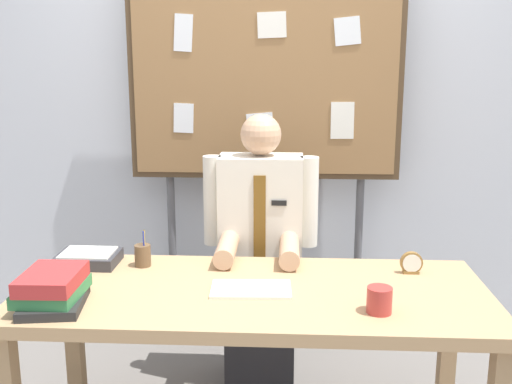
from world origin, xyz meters
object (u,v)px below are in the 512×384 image
Objects in this scene: desk_clock at (411,264)px; coffee_mug at (379,300)px; paper_tray at (88,258)px; pen_holder at (143,255)px; desk at (254,309)px; book_stack at (52,289)px; bulletin_board at (265,78)px; person at (261,264)px; open_notebook at (251,289)px.

coffee_mug is at bearing -115.27° from desk_clock.
pen_holder is at bearing -1.54° from paper_tray.
desk is 0.76m from book_stack.
bulletin_board reaches higher than paper_tray.
desk_clock is (0.65, -0.81, -0.74)m from bulletin_board.
coffee_mug is 1.05m from pen_holder.
person is 5.28× the size of paper_tray.
desk is 19.44× the size of coffee_mug.
desk is at bearing 66.94° from open_notebook.
desk is at bearing -25.69° from pen_holder.
desk_clock is at bearing -29.80° from person.
desk is 0.57m from pen_holder.
open_notebook is at bearing -90.81° from person.
bulletin_board is 6.82× the size of open_notebook.
person is at bearing 34.85° from pen_holder.
open_notebook is 3.32× the size of desk_clock.
coffee_mug is at bearing 0.49° from book_stack.
pen_holder is at bearing 152.05° from open_notebook.
book_stack is 1.87× the size of pen_holder.
paper_tray is (-0.24, 0.01, -0.02)m from pen_holder.
desk is 0.58m from person.
coffee_mug is at bearing -24.56° from pen_holder.
desk is 0.79m from paper_tray.
bulletin_board is (0.00, 0.44, 0.89)m from person.
bulletin_board is at bearing 59.66° from book_stack.
coffee_mug is (1.18, 0.01, -0.02)m from book_stack.
bulletin_board reaches higher than book_stack.
person is 4.58× the size of book_stack.
pen_holder reaches higher than paper_tray.
bulletin_board reaches higher than person.
person reaches higher than open_notebook.
bulletin_board reaches higher than pen_holder.
desk is 6.14× the size of book_stack.
coffee_mug is 0.36× the size of paper_tray.
open_notebook is 3.28× the size of coffee_mug.
paper_tray is (-0.02, 0.45, -0.04)m from book_stack.
paper_tray is at bearing 178.59° from desk_clock.
book_stack is at bearing -163.01° from desk_clock.
open_notebook is at bearing -90.47° from bulletin_board.
book_stack is at bearing -132.21° from person.
desk_clock reaches higher than open_notebook.
open_notebook is 0.78m from paper_tray.
bulletin_board is 8.16× the size of paper_tray.
desk_clock is (1.37, 0.42, -0.02)m from book_stack.
coffee_mug reaches higher than open_notebook.
open_notebook is 0.55m from pen_holder.
book_stack is at bearing -179.51° from coffee_mug.
person is at bearing 120.41° from coffee_mug.
paper_tray is at bearing 161.67° from desk.
paper_tray is at bearing -155.41° from person.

